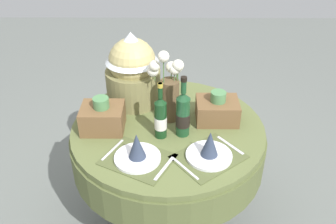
{
  "coord_description": "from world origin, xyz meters",
  "views": [
    {
      "loc": [
        0.01,
        -1.74,
        1.96
      ],
      "look_at": [
        0.0,
        0.03,
        0.8
      ],
      "focal_mm": 39.41,
      "sensor_mm": 36.0,
      "label": 1
    }
  ],
  "objects_px": {
    "dining_table": "(168,146)",
    "place_setting_left": "(137,152)",
    "gift_tub_back_left": "(132,67)",
    "woven_basket_side_right": "(217,110)",
    "wine_bottle_centre": "(161,117)",
    "woven_basket_side_left": "(103,117)",
    "wine_bottle_rear": "(183,114)",
    "flower_vase": "(169,88)",
    "place_setting_right": "(209,150)"
  },
  "relations": [
    {
      "from": "woven_basket_side_left",
      "to": "dining_table",
      "type": "bearing_deg",
      "value": 3.59
    },
    {
      "from": "place_setting_right",
      "to": "wine_bottle_rear",
      "type": "bearing_deg",
      "value": 122.72
    },
    {
      "from": "place_setting_left",
      "to": "dining_table",
      "type": "bearing_deg",
      "value": 62.6
    },
    {
      "from": "woven_basket_side_right",
      "to": "wine_bottle_centre",
      "type": "bearing_deg",
      "value": -153.66
    },
    {
      "from": "flower_vase",
      "to": "wine_bottle_centre",
      "type": "bearing_deg",
      "value": -103.77
    },
    {
      "from": "gift_tub_back_left",
      "to": "woven_basket_side_right",
      "type": "height_order",
      "value": "gift_tub_back_left"
    },
    {
      "from": "wine_bottle_rear",
      "to": "woven_basket_side_right",
      "type": "bearing_deg",
      "value": 34.38
    },
    {
      "from": "dining_table",
      "to": "woven_basket_side_right",
      "type": "height_order",
      "value": "woven_basket_side_right"
    },
    {
      "from": "gift_tub_back_left",
      "to": "woven_basket_side_left",
      "type": "distance_m",
      "value": 0.38
    },
    {
      "from": "dining_table",
      "to": "wine_bottle_rear",
      "type": "relative_size",
      "value": 3.17
    },
    {
      "from": "wine_bottle_centre",
      "to": "woven_basket_side_left",
      "type": "xyz_separation_m",
      "value": [
        -0.33,
        0.07,
        -0.05
      ]
    },
    {
      "from": "place_setting_right",
      "to": "woven_basket_side_left",
      "type": "xyz_separation_m",
      "value": [
        -0.58,
        0.25,
        0.03
      ]
    },
    {
      "from": "flower_vase",
      "to": "wine_bottle_centre",
      "type": "xyz_separation_m",
      "value": [
        -0.04,
        -0.18,
        -0.08
      ]
    },
    {
      "from": "dining_table",
      "to": "flower_vase",
      "type": "xyz_separation_m",
      "value": [
        0.0,
        0.09,
        0.36
      ]
    },
    {
      "from": "place_setting_right",
      "to": "woven_basket_side_right",
      "type": "height_order",
      "value": "woven_basket_side_right"
    },
    {
      "from": "place_setting_right",
      "to": "gift_tub_back_left",
      "type": "distance_m",
      "value": 0.73
    },
    {
      "from": "wine_bottle_rear",
      "to": "woven_basket_side_right",
      "type": "height_order",
      "value": "wine_bottle_rear"
    },
    {
      "from": "dining_table",
      "to": "wine_bottle_centre",
      "type": "height_order",
      "value": "wine_bottle_centre"
    },
    {
      "from": "gift_tub_back_left",
      "to": "woven_basket_side_right",
      "type": "relative_size",
      "value": 1.89
    },
    {
      "from": "place_setting_left",
      "to": "wine_bottle_rear",
      "type": "xyz_separation_m",
      "value": [
        0.24,
        0.22,
        0.09
      ]
    },
    {
      "from": "flower_vase",
      "to": "wine_bottle_rear",
      "type": "bearing_deg",
      "value": -63.79
    },
    {
      "from": "flower_vase",
      "to": "place_setting_left",
      "type": "bearing_deg",
      "value": -112.48
    },
    {
      "from": "flower_vase",
      "to": "wine_bottle_rear",
      "type": "relative_size",
      "value": 1.23
    },
    {
      "from": "flower_vase",
      "to": "woven_basket_side_left",
      "type": "distance_m",
      "value": 0.41
    },
    {
      "from": "place_setting_right",
      "to": "woven_basket_side_right",
      "type": "xyz_separation_m",
      "value": [
        0.07,
        0.34,
        0.02
      ]
    },
    {
      "from": "dining_table",
      "to": "place_setting_left",
      "type": "height_order",
      "value": "place_setting_left"
    },
    {
      "from": "woven_basket_side_left",
      "to": "woven_basket_side_right",
      "type": "height_order",
      "value": "woven_basket_side_left"
    },
    {
      "from": "wine_bottle_centre",
      "to": "gift_tub_back_left",
      "type": "height_order",
      "value": "gift_tub_back_left"
    },
    {
      "from": "wine_bottle_centre",
      "to": "woven_basket_side_right",
      "type": "bearing_deg",
      "value": 26.34
    },
    {
      "from": "wine_bottle_rear",
      "to": "gift_tub_back_left",
      "type": "xyz_separation_m",
      "value": [
        -0.3,
        0.36,
        0.11
      ]
    },
    {
      "from": "dining_table",
      "to": "woven_basket_side_right",
      "type": "bearing_deg",
      "value": 13.48
    },
    {
      "from": "wine_bottle_centre",
      "to": "wine_bottle_rear",
      "type": "relative_size",
      "value": 0.93
    },
    {
      "from": "place_setting_left",
      "to": "gift_tub_back_left",
      "type": "relative_size",
      "value": 0.91
    },
    {
      "from": "dining_table",
      "to": "gift_tub_back_left",
      "type": "xyz_separation_m",
      "value": [
        -0.22,
        0.28,
        0.39
      ]
    },
    {
      "from": "place_setting_right",
      "to": "woven_basket_side_left",
      "type": "relative_size",
      "value": 1.8
    },
    {
      "from": "dining_table",
      "to": "place_setting_left",
      "type": "bearing_deg",
      "value": -117.4
    },
    {
      "from": "dining_table",
      "to": "woven_basket_side_left",
      "type": "distance_m",
      "value": 0.43
    },
    {
      "from": "place_setting_right",
      "to": "flower_vase",
      "type": "xyz_separation_m",
      "value": [
        -0.21,
        0.36,
        0.16
      ]
    },
    {
      "from": "wine_bottle_centre",
      "to": "woven_basket_side_left",
      "type": "distance_m",
      "value": 0.34
    },
    {
      "from": "woven_basket_side_left",
      "to": "woven_basket_side_right",
      "type": "relative_size",
      "value": 0.97
    },
    {
      "from": "wine_bottle_rear",
      "to": "woven_basket_side_left",
      "type": "bearing_deg",
      "value": 173.83
    },
    {
      "from": "gift_tub_back_left",
      "to": "woven_basket_side_right",
      "type": "xyz_separation_m",
      "value": [
        0.51,
        -0.22,
        -0.17
      ]
    },
    {
      "from": "dining_table",
      "to": "place_setting_right",
      "type": "bearing_deg",
      "value": -52.32
    },
    {
      "from": "place_setting_right",
      "to": "woven_basket_side_left",
      "type": "bearing_deg",
      "value": 156.5
    },
    {
      "from": "dining_table",
      "to": "place_setting_right",
      "type": "distance_m",
      "value": 0.4
    },
    {
      "from": "place_setting_right",
      "to": "dining_table",
      "type": "bearing_deg",
      "value": 127.68
    },
    {
      "from": "gift_tub_back_left",
      "to": "woven_basket_side_right",
      "type": "distance_m",
      "value": 0.58
    },
    {
      "from": "place_setting_left",
      "to": "place_setting_right",
      "type": "xyz_separation_m",
      "value": [
        0.37,
        0.02,
        0.0
      ]
    },
    {
      "from": "place_setting_left",
      "to": "place_setting_right",
      "type": "distance_m",
      "value": 0.37
    },
    {
      "from": "wine_bottle_rear",
      "to": "place_setting_left",
      "type": "bearing_deg",
      "value": -136.38
    }
  ]
}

